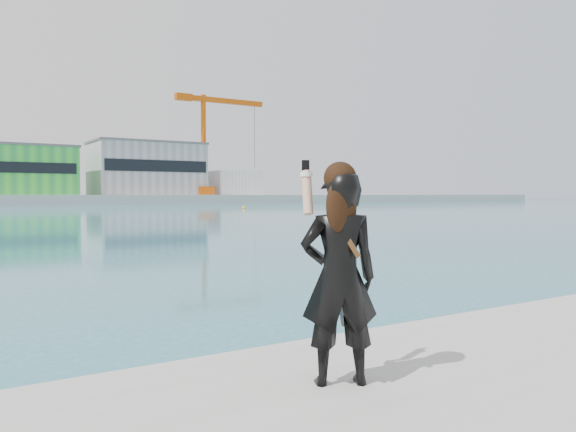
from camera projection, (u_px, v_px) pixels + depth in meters
warehouse_grey_right at (147, 169)px, 133.77m from camera, size 25.50×15.35×12.50m
ancillary_shed at (233, 183)px, 143.95m from camera, size 12.00×10.00×6.00m
dock_crane at (208, 141)px, 135.48m from camera, size 23.00×4.00×24.00m
flagpole_right at (75, 173)px, 118.40m from camera, size 1.28×0.16×8.00m
buoy_near at (244, 209)px, 84.24m from camera, size 0.50×0.50×0.50m
woman at (339, 271)px, 4.09m from camera, size 0.67×0.58×1.65m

